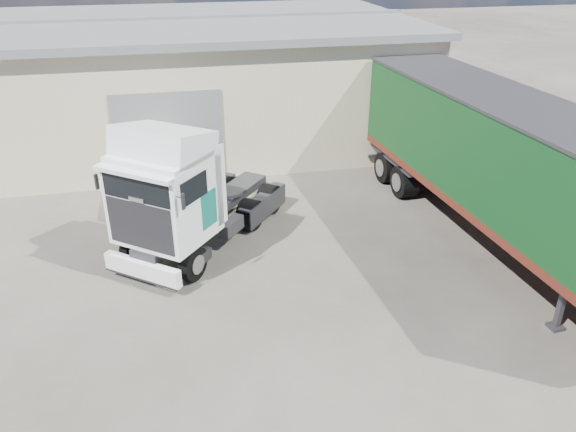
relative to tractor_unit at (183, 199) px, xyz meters
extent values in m
plane|color=black|center=(1.77, -4.60, -1.79)|extent=(120.00, 120.00, 0.00)
cube|color=beige|center=(-4.23, 11.40, 0.71)|extent=(30.00, 12.00, 5.00)
cube|color=slate|center=(-4.23, 11.40, 3.36)|extent=(30.60, 12.60, 0.30)
cube|color=slate|center=(-0.23, 5.38, 0.01)|extent=(4.00, 0.08, 3.60)
cube|color=slate|center=(-4.23, 11.40, 3.56)|extent=(30.60, 0.40, 0.15)
cube|color=brown|center=(13.27, 1.40, -0.54)|extent=(0.35, 26.00, 2.50)
cylinder|color=black|center=(-0.72, -0.90, -1.29)|extent=(2.47, 2.26, 1.01)
cylinder|color=black|center=(1.37, 1.71, -1.29)|extent=(2.50, 2.28, 1.01)
cylinder|color=black|center=(2.20, 2.75, -1.29)|extent=(2.50, 2.28, 1.01)
cube|color=#2D2D30|center=(0.71, 0.89, -0.93)|extent=(4.60, 5.46, 0.29)
cube|color=white|center=(-1.28, -1.61, -1.27)|extent=(2.05, 1.70, 0.52)
cube|color=white|center=(-0.51, -0.64, 0.38)|extent=(3.23, 3.20, 2.34)
cube|color=black|center=(-1.20, -1.50, 0.02)|extent=(1.68, 1.35, 1.34)
cube|color=black|center=(-1.18, -1.48, 1.07)|extent=(1.71, 1.38, 0.72)
cube|color=white|center=(-0.39, -0.49, 1.88)|extent=(3.00, 2.92, 1.17)
cube|color=#0E6355|center=(-1.21, 0.41, 0.12)|extent=(0.46, 0.57, 1.05)
cube|color=#0E6355|center=(0.66, -1.09, 0.12)|extent=(0.46, 0.57, 1.05)
cylinder|color=#2D2D30|center=(1.48, 1.86, -0.73)|extent=(1.48, 1.48, 0.11)
cube|color=#2D2D30|center=(8.62, -5.69, -1.17)|extent=(0.36, 0.36, 1.24)
cylinder|color=black|center=(9.10, 3.17, -1.20)|extent=(2.93, 1.36, 1.19)
cube|color=#2D2D30|center=(9.37, -1.37, -0.78)|extent=(1.70, 13.51, 0.39)
cube|color=#602316|center=(9.37, -1.37, -0.41)|extent=(3.61, 13.62, 0.27)
cube|color=black|center=(9.37, -1.37, 1.19)|extent=(3.61, 13.62, 2.92)
cube|color=#2D2D30|center=(9.37, -1.37, 2.67)|extent=(3.68, 13.69, 0.09)
cylinder|color=black|center=(-0.68, 2.51, -1.48)|extent=(1.80, 0.63, 0.62)
cylinder|color=black|center=(-0.65, 5.51, -1.48)|extent=(1.80, 0.63, 0.62)
cube|color=white|center=(-0.66, 4.01, -0.81)|extent=(1.81, 4.32, 1.59)
cube|color=white|center=(-0.68, 2.23, -0.85)|extent=(1.74, 0.86, 1.03)
cube|color=black|center=(-0.68, 2.42, -0.34)|extent=(1.64, 0.09, 0.56)
camera|label=1|loc=(-0.21, -15.09, 6.92)|focal=35.00mm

